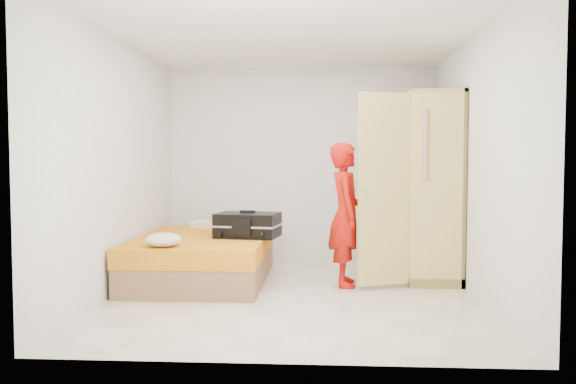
# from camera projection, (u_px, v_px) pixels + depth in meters

# --- Properties ---
(room) EXTENTS (4.00, 4.02, 2.60)m
(room) POSITION_uv_depth(u_px,v_px,m) (294.00, 165.00, 5.63)
(room) COLOR beige
(room) RESTS_ON ground
(bed) EXTENTS (1.42, 2.02, 0.50)m
(bed) POSITION_uv_depth(u_px,v_px,m) (203.00, 258.00, 6.32)
(bed) COLOR #916642
(bed) RESTS_ON ground
(wardrobe) EXTENTS (1.14, 1.39, 2.10)m
(wardrobe) POSITION_uv_depth(u_px,v_px,m) (424.00, 192.00, 6.40)
(wardrobe) COLOR #E1C86E
(wardrobe) RESTS_ON ground
(person) EXTENTS (0.39, 0.58, 1.54)m
(person) POSITION_uv_depth(u_px,v_px,m) (346.00, 214.00, 6.03)
(person) COLOR red
(person) RESTS_ON ground
(suitcase) EXTENTS (0.76, 0.61, 0.30)m
(suitcase) POSITION_uv_depth(u_px,v_px,m) (248.00, 225.00, 6.25)
(suitcase) COLOR black
(suitcase) RESTS_ON bed
(round_cushion) EXTENTS (0.36, 0.36, 0.14)m
(round_cushion) POSITION_uv_depth(u_px,v_px,m) (164.00, 240.00, 5.53)
(round_cushion) COLOR silver
(round_cushion) RESTS_ON bed
(pillow) EXTENTS (0.51, 0.28, 0.09)m
(pillow) POSITION_uv_depth(u_px,v_px,m) (212.00, 224.00, 7.16)
(pillow) COLOR silver
(pillow) RESTS_ON bed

